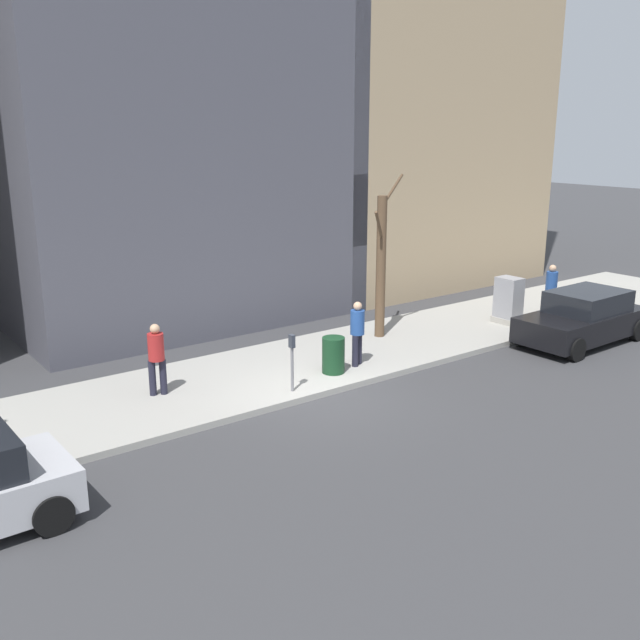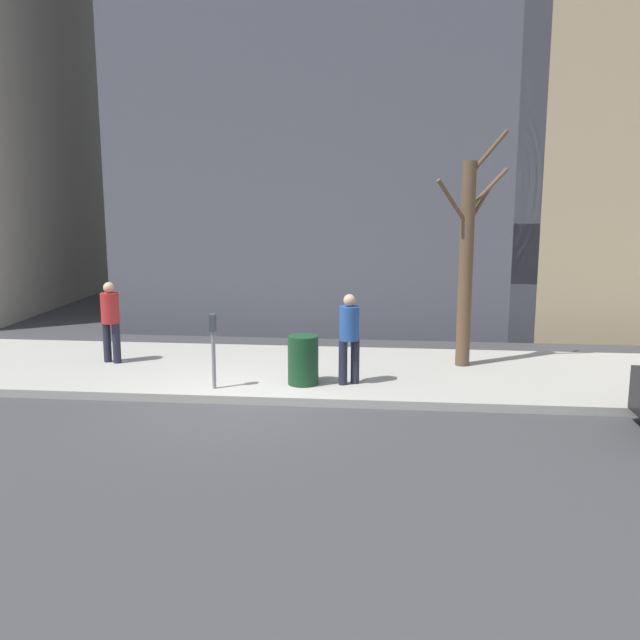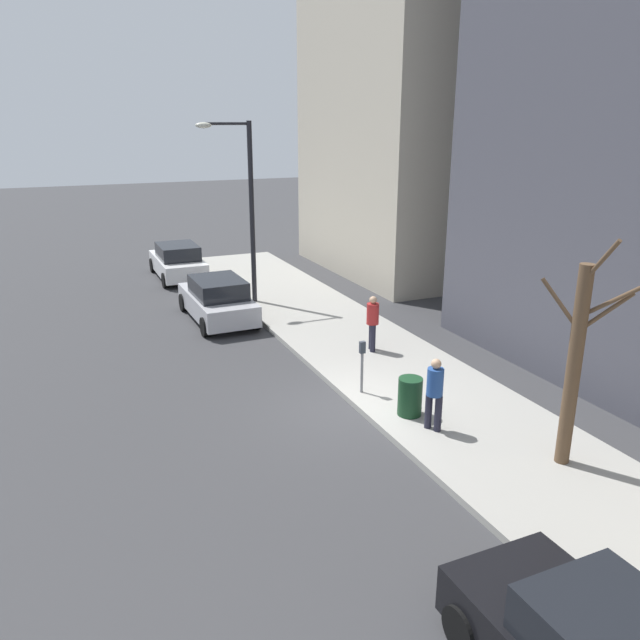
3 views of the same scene
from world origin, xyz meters
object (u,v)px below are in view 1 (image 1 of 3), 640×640
(parked_car_black, at_px, (583,318))
(utility_box, at_px, (508,301))
(trash_bin, at_px, (333,355))
(pedestrian_near_meter, at_px, (551,287))
(parking_meter, at_px, (292,357))
(pedestrian_far_corner, at_px, (156,355))
(bare_tree, at_px, (381,263))
(pedestrian_midblock, at_px, (357,330))

(parked_car_black, height_order, utility_box, utility_box)
(trash_bin, bearing_deg, parked_car_black, -104.51)
(trash_bin, relative_size, pedestrian_near_meter, 0.54)
(parking_meter, relative_size, pedestrian_far_corner, 0.81)
(bare_tree, relative_size, pedestrian_midblock, 2.78)
(parked_car_black, relative_size, pedestrian_far_corner, 2.54)
(utility_box, relative_size, pedestrian_midblock, 0.86)
(parked_car_black, xyz_separation_m, trash_bin, (1.95, 7.55, -0.14))
(utility_box, height_order, pedestrian_near_meter, pedestrian_near_meter)
(pedestrian_near_meter, bearing_deg, trash_bin, -34.07)
(parked_car_black, height_order, pedestrian_far_corner, pedestrian_far_corner)
(parked_car_black, height_order, pedestrian_midblock, pedestrian_midblock)
(parking_meter, distance_m, trash_bin, 1.66)
(bare_tree, xyz_separation_m, pedestrian_midblock, (-1.63, 2.21, -1.22))
(parking_meter, relative_size, pedestrian_near_meter, 0.81)
(pedestrian_far_corner, bearing_deg, pedestrian_midblock, 5.10)
(trash_bin, xyz_separation_m, pedestrian_near_meter, (0.15, -8.93, 0.49))
(bare_tree, bearing_deg, trash_bin, 119.44)
(parked_car_black, height_order, parking_meter, parked_car_black)
(trash_bin, bearing_deg, pedestrian_far_corner, 73.59)
(pedestrian_near_meter, bearing_deg, pedestrian_far_corner, -39.67)
(parking_meter, relative_size, utility_box, 0.94)
(bare_tree, distance_m, pedestrian_near_meter, 6.21)
(pedestrian_near_meter, distance_m, pedestrian_far_corner, 13.07)
(parking_meter, xyz_separation_m, pedestrian_near_meter, (0.60, -10.48, 0.11))
(parked_car_black, relative_size, parking_meter, 3.13)
(utility_box, bearing_deg, bare_tree, 72.24)
(trash_bin, distance_m, pedestrian_midblock, 0.97)
(utility_box, distance_m, pedestrian_midblock, 6.33)
(trash_bin, height_order, pedestrian_far_corner, pedestrian_far_corner)
(parking_meter, bearing_deg, utility_box, -84.42)
(pedestrian_far_corner, bearing_deg, utility_box, 13.78)
(pedestrian_far_corner, bearing_deg, bare_tree, 21.97)
(parking_meter, bearing_deg, pedestrian_near_meter, -86.71)
(pedestrian_midblock, bearing_deg, pedestrian_far_corner, 140.26)
(pedestrian_near_meter, bearing_deg, parked_car_black, 21.77)
(pedestrian_midblock, bearing_deg, parking_meter, 165.79)
(trash_bin, xyz_separation_m, pedestrian_midblock, (0.09, -0.83, 0.49))
(pedestrian_near_meter, bearing_deg, bare_tree, -49.92)
(parked_car_black, distance_m, parking_meter, 9.23)
(parking_meter, distance_m, bare_tree, 5.24)
(bare_tree, distance_m, pedestrian_far_corner, 7.26)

